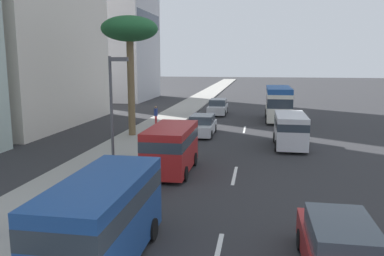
{
  "coord_description": "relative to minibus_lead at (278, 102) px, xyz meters",
  "views": [
    {
      "loc": [
        -5.78,
        -1.07,
        5.7
      ],
      "look_at": [
        15.91,
        2.62,
        1.89
      ],
      "focal_mm": 36.65,
      "sensor_mm": 36.0,
      "label": 1
    }
  ],
  "objects": [
    {
      "name": "minibus_lead",
      "position": [
        0.0,
        0.0,
        0.0
      ],
      "size": [
        6.68,
        2.35,
        3.21
      ],
      "color": "silver",
      "rests_on": "ground_plane"
    },
    {
      "name": "car_third",
      "position": [
        3.51,
        6.1,
        -0.99
      ],
      "size": [
        4.54,
        1.9,
        1.63
      ],
      "rotation": [
        0.0,
        0.0,
        3.14
      ],
      "color": "silver",
      "rests_on": "ground_plane"
    },
    {
      "name": "van_fifth",
      "position": [
        -18.66,
        6.21,
        -0.39
      ],
      "size": [
        4.73,
        2.18,
        2.38
      ],
      "rotation": [
        0.0,
        0.0,
        3.14
      ],
      "color": "#A51E1E",
      "rests_on": "ground_plane"
    },
    {
      "name": "car_fourth",
      "position": [
        -8.28,
        6.1,
        -1.02
      ],
      "size": [
        4.43,
        1.91,
        1.53
      ],
      "rotation": [
        0.0,
        0.0,
        3.14
      ],
      "color": "silver",
      "rests_on": "ground_plane"
    },
    {
      "name": "pedestrian_mid_block",
      "position": [
        -5.18,
        10.6,
        -0.7
      ],
      "size": [
        0.33,
        0.24,
        1.66
      ],
      "rotation": [
        0.0,
        0.0,
        6.21
      ],
      "color": "red",
      "rests_on": "sidewalk_right"
    },
    {
      "name": "street_lamp",
      "position": [
        -19.66,
        8.84,
        2.02
      ],
      "size": [
        0.24,
        0.97,
        5.75
      ],
      "color": "#4C4C51",
      "rests_on": "sidewalk_right"
    },
    {
      "name": "palm_tree",
      "position": [
        -9.9,
        11.19,
        5.94
      ],
      "size": [
        4.09,
        4.09,
        8.72
      ],
      "color": "brown",
      "rests_on": "sidewalk_right"
    },
    {
      "name": "van_seventh",
      "position": [
        -11.65,
        -0.26,
        -0.48
      ],
      "size": [
        4.66,
        2.06,
        2.21
      ],
      "color": "silver",
      "rests_on": "ground_plane"
    },
    {
      "name": "ground_plane",
      "position": [
        -0.51,
        2.94,
        -1.76
      ],
      "size": [
        198.0,
        198.0,
        0.0
      ],
      "primitive_type": "plane",
      "color": "#2D2D30"
    },
    {
      "name": "sidewalk_right",
      "position": [
        -0.51,
        10.41,
        -1.68
      ],
      "size": [
        162.0,
        3.7,
        0.15
      ],
      "primitive_type": "cube",
      "color": "#9E9B93",
      "rests_on": "ground_plane"
    },
    {
      "name": "lane_stripe_far",
      "position": [
        -5.43,
        2.94,
        -1.75
      ],
      "size": [
        3.2,
        0.16,
        0.01
      ],
      "primitive_type": "cube",
      "color": "silver",
      "rests_on": "ground_plane"
    },
    {
      "name": "van_sixth",
      "position": [
        -27.97,
        6.07,
        -0.34
      ],
      "size": [
        5.35,
        2.15,
        2.48
      ],
      "rotation": [
        0.0,
        0.0,
        3.14
      ],
      "color": "#1E478C",
      "rests_on": "ground_plane"
    },
    {
      "name": "lane_stripe_mid",
      "position": [
        -18.74,
        2.94,
        -1.75
      ],
      "size": [
        3.2,
        0.16,
        0.01
      ],
      "primitive_type": "cube",
      "color": "silver",
      "rests_on": "ground_plane"
    },
    {
      "name": "car_second",
      "position": [
        -27.75,
        -0.33,
        -0.97
      ],
      "size": [
        4.7,
        1.8,
        1.68
      ],
      "color": "#A51E1E",
      "rests_on": "ground_plane"
    }
  ]
}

